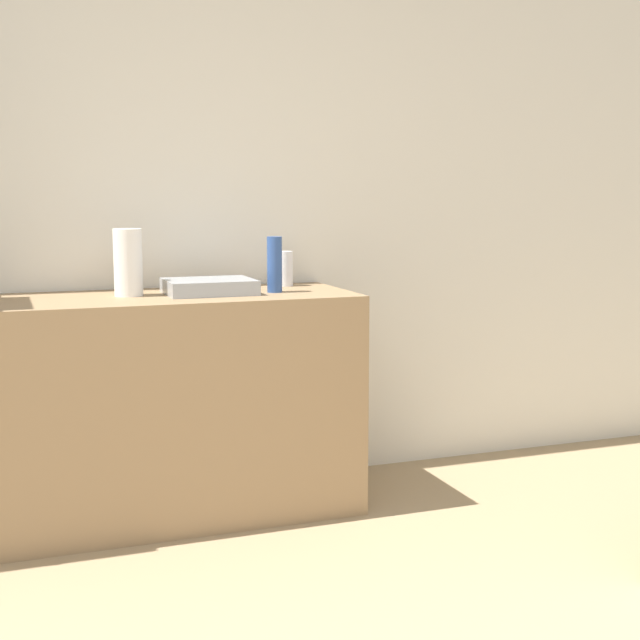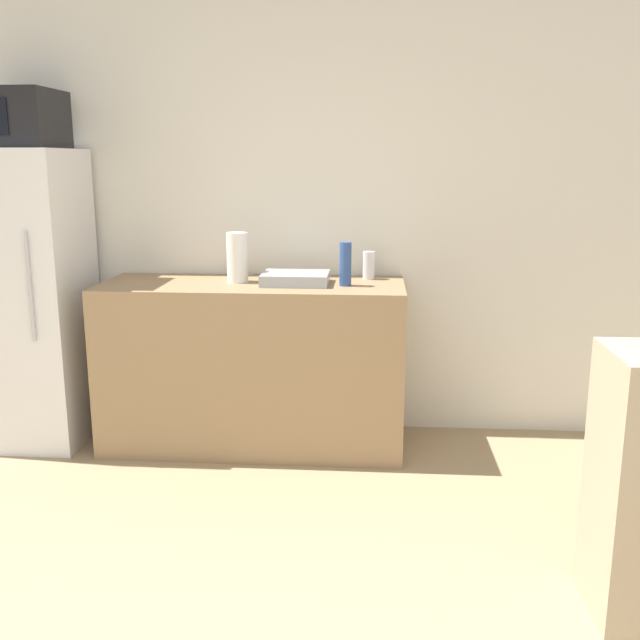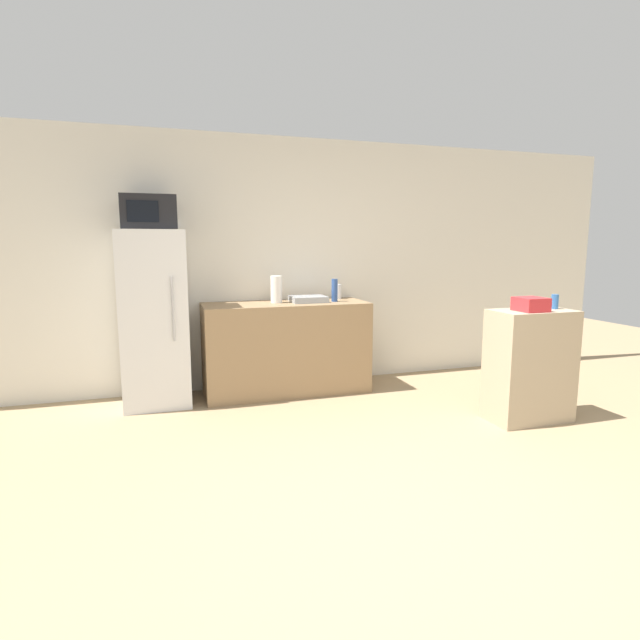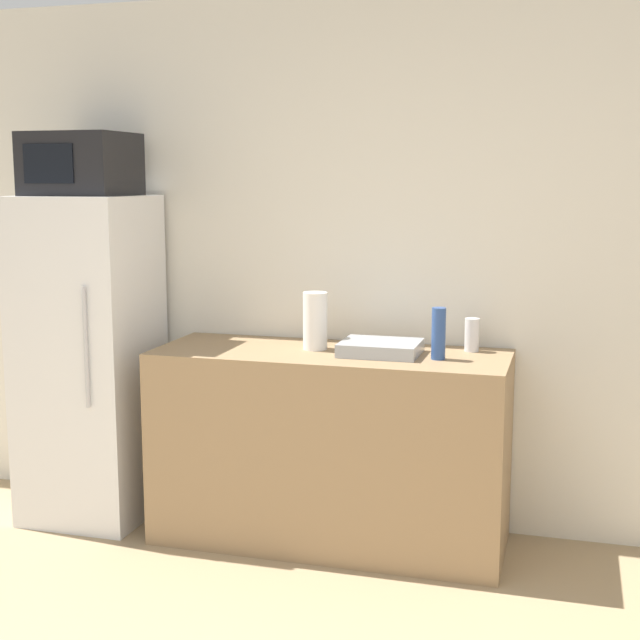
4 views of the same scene
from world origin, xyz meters
name	(u,v)px [view 2 (image 2 of 4)]	position (x,y,z in m)	size (l,w,h in m)	color
wall_back	(277,209)	(0.00, 3.04, 1.30)	(8.00, 0.06, 2.60)	silver
refrigerator	(29,299)	(-1.36, 2.68, 0.82)	(0.60, 0.60, 1.64)	silver
microwave	(12,119)	(-1.36, 2.68, 1.79)	(0.47, 0.42, 0.30)	black
counter	(254,365)	(-0.10, 2.69, 0.46)	(1.65, 0.61, 0.92)	#937551
sink_basin	(296,278)	(0.14, 2.69, 0.95)	(0.36, 0.29, 0.06)	#9EA3A8
bottle_tall	(345,264)	(0.41, 2.65, 1.04)	(0.06, 0.06, 0.23)	#2D4C8C
bottle_short	(369,265)	(0.53, 2.88, 1.00)	(0.07, 0.07, 0.16)	silver
paper_towel_roll	(237,257)	(-0.18, 2.73, 1.06)	(0.11, 0.11, 0.27)	white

